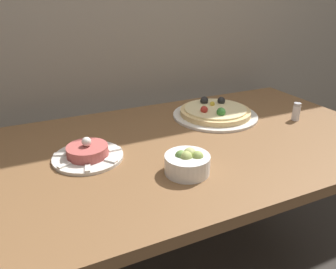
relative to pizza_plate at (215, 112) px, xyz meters
name	(u,v)px	position (x,y,z in m)	size (l,w,h in m)	color
dining_table	(187,165)	(-0.22, -0.17, -0.11)	(1.46, 0.83, 0.77)	brown
pizza_plate	(215,112)	(0.00, 0.00, 0.00)	(0.35, 0.35, 0.07)	silver
tartare_plate	(88,153)	(-0.56, -0.14, 0.00)	(0.22, 0.22, 0.07)	silver
small_bowl	(187,163)	(-0.32, -0.35, 0.01)	(0.13, 0.13, 0.07)	white
salt_shaker	(296,112)	(0.27, -0.17, 0.02)	(0.03, 0.03, 0.07)	silver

